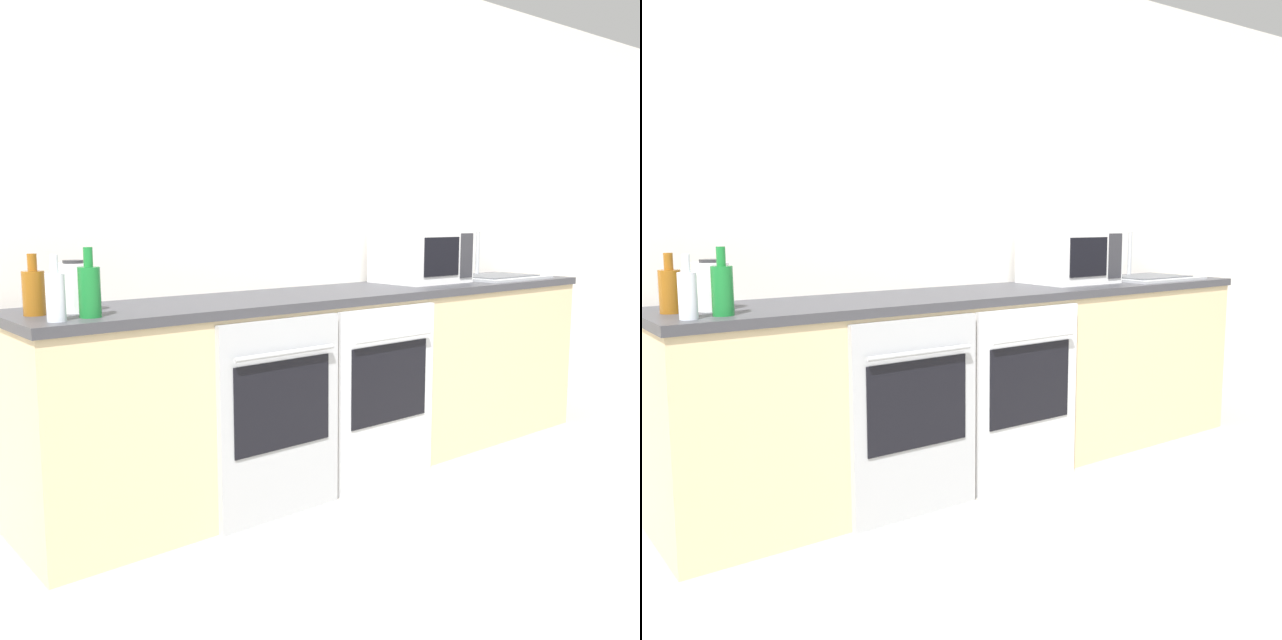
# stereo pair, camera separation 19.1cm
# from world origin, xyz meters

# --- Properties ---
(wall_back) EXTENTS (10.00, 0.06, 2.60)m
(wall_back) POSITION_xyz_m (0.00, 2.40, 1.30)
(wall_back) COLOR silver
(wall_back) RESTS_ON ground_plane
(counter_back) EXTENTS (3.22, 0.61, 0.91)m
(counter_back) POSITION_xyz_m (0.00, 2.07, 0.46)
(counter_back) COLOR #D1B789
(counter_back) RESTS_ON ground_plane
(oven_left) EXTENTS (0.61, 0.06, 0.85)m
(oven_left) POSITION_xyz_m (-0.62, 1.76, 0.43)
(oven_left) COLOR #A8AAAF
(oven_left) RESTS_ON ground_plane
(oven_right) EXTENTS (0.61, 0.06, 0.85)m
(oven_right) POSITION_xyz_m (0.01, 1.76, 0.43)
(oven_right) COLOR silver
(oven_right) RESTS_ON ground_plane
(microwave) EXTENTS (0.45, 0.38, 0.30)m
(microwave) POSITION_xyz_m (0.62, 2.13, 1.06)
(microwave) COLOR silver
(microwave) RESTS_ON counter_back
(bottle_clear) EXTENTS (0.06, 0.06, 0.23)m
(bottle_clear) POSITION_xyz_m (-1.49, 1.88, 1.00)
(bottle_clear) COLOR silver
(bottle_clear) RESTS_ON counter_back
(bottle_amber) EXTENTS (0.08, 0.08, 0.23)m
(bottle_amber) POSITION_xyz_m (-1.49, 2.09, 1.00)
(bottle_amber) COLOR #8C5114
(bottle_amber) RESTS_ON counter_back
(bottle_green) EXTENTS (0.08, 0.08, 0.25)m
(bottle_green) POSITION_xyz_m (-1.36, 1.91, 1.01)
(bottle_green) COLOR #19722D
(bottle_green) RESTS_ON counter_back
(kettle) EXTENTS (0.14, 0.14, 0.20)m
(kettle) POSITION_xyz_m (-1.34, 2.09, 1.00)
(kettle) COLOR white
(kettle) RESTS_ON counter_back
(sink) EXTENTS (0.55, 0.39, 0.27)m
(sink) POSITION_xyz_m (1.16, 2.02, 0.92)
(sink) COLOR #A8AAAF
(sink) RESTS_ON counter_back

